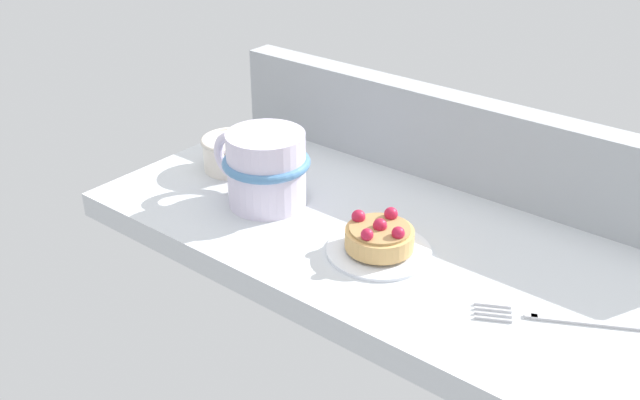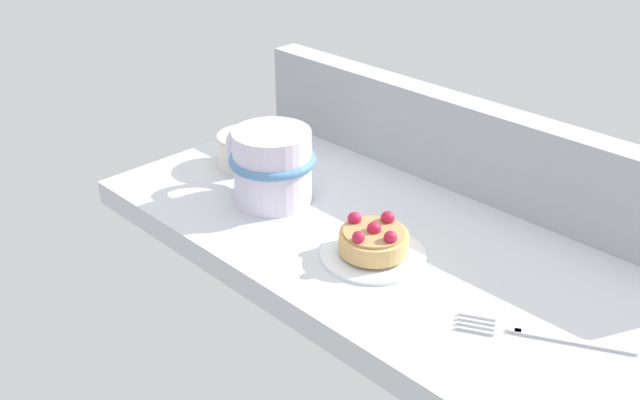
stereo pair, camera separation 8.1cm
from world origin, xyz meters
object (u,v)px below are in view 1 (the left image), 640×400
at_px(coffee_mug, 265,168).
at_px(sugar_bowl, 231,153).
at_px(raspberry_tart, 379,236).
at_px(dessert_plate, 379,250).
at_px(dessert_fork, 557,318).

xyz_separation_m(coffee_mug, sugar_bowl, (-0.10, 0.04, -0.02)).
bearing_deg(raspberry_tart, coffee_mug, 177.33).
distance_m(dessert_plate, coffee_mug, 0.18).
distance_m(coffee_mug, sugar_bowl, 0.11).
xyz_separation_m(raspberry_tart, coffee_mug, (-0.17, 0.01, 0.03)).
distance_m(coffee_mug, dessert_fork, 0.37).
bearing_deg(dessert_plate, coffee_mug, 177.28).
bearing_deg(raspberry_tart, sugar_bowl, 169.90).
xyz_separation_m(dessert_plate, coffee_mug, (-0.17, 0.01, 0.04)).
bearing_deg(dessert_fork, sugar_bowl, 174.90).
relative_size(dessert_plate, coffee_mug, 0.82).
bearing_deg(sugar_bowl, coffee_mug, -22.12).
distance_m(dessert_plate, sugar_bowl, 0.28).
bearing_deg(coffee_mug, dessert_fork, -0.24).
height_order(dessert_plate, sugar_bowl, sugar_bowl).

